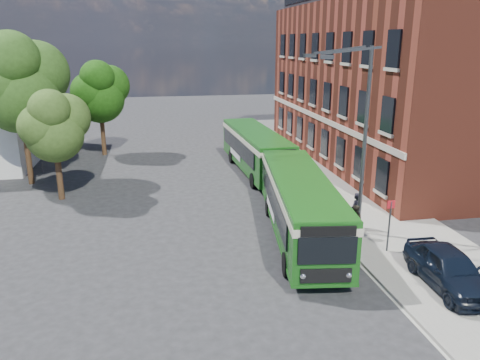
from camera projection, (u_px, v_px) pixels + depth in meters
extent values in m
plane|color=#272729|center=(246.00, 227.00, 23.99)|extent=(120.00, 120.00, 0.00)
cube|color=gray|center=(321.00, 176.00, 32.74)|extent=(6.00, 48.00, 0.15)
cube|color=beige|center=(279.00, 180.00, 32.22)|extent=(0.12, 48.00, 0.01)
cube|color=maroon|center=(393.00, 84.00, 36.05)|extent=(12.00, 26.00, 12.00)
cube|color=beige|center=(317.00, 117.00, 35.67)|extent=(0.12, 26.00, 0.35)
cylinder|color=#3B3D40|center=(35.00, 111.00, 32.73)|extent=(0.10, 0.10, 9.00)
cube|color=red|center=(35.00, 50.00, 31.64)|extent=(0.90, 0.02, 0.60)
cylinder|color=#3B3D40|center=(358.00, 232.00, 22.98)|extent=(0.44, 0.44, 0.30)
cylinder|color=#3B3D40|center=(364.00, 146.00, 21.74)|extent=(0.18, 0.18, 9.00)
cube|color=#3B3D40|center=(351.00, 50.00, 19.72)|extent=(2.58, 0.46, 0.37)
cube|color=#3B3D40|center=(340.00, 50.00, 20.85)|extent=(2.58, 0.46, 0.37)
cube|color=#3B3D40|center=(327.00, 57.00, 19.12)|extent=(0.55, 0.22, 0.16)
cube|color=#3B3D40|center=(310.00, 56.00, 21.16)|extent=(0.55, 0.22, 0.16)
cylinder|color=#3B3D40|center=(389.00, 228.00, 20.67)|extent=(0.08, 0.08, 2.50)
cube|color=red|center=(391.00, 205.00, 20.35)|extent=(0.35, 0.04, 0.35)
cube|color=#185616|center=(300.00, 202.00, 22.39)|extent=(4.06, 11.72, 2.45)
cube|color=#185616|center=(299.00, 227.00, 22.75)|extent=(4.11, 11.76, 0.14)
cube|color=black|center=(273.00, 198.00, 22.58)|extent=(1.42, 9.60, 1.10)
cube|color=black|center=(325.00, 197.00, 22.70)|extent=(1.42, 9.60, 1.10)
cube|color=beige|center=(301.00, 186.00, 22.15)|extent=(4.13, 11.79, 0.32)
cube|color=#185616|center=(301.00, 178.00, 22.05)|extent=(3.95, 11.60, 0.12)
cube|color=black|center=(327.00, 251.00, 16.81)|extent=(2.14, 0.38, 1.05)
cube|color=black|center=(329.00, 231.00, 16.59)|extent=(1.99, 0.36, 0.38)
cube|color=black|center=(326.00, 276.00, 17.09)|extent=(1.89, 0.34, 0.55)
sphere|color=silver|center=(303.00, 276.00, 17.07)|extent=(0.26, 0.26, 0.26)
sphere|color=silver|center=(349.00, 275.00, 17.15)|extent=(0.26, 0.26, 0.26)
cube|color=black|center=(284.00, 166.00, 27.85)|extent=(1.99, 0.36, 0.90)
cube|color=white|center=(271.00, 208.00, 23.47)|extent=(0.48, 3.17, 0.45)
cylinder|color=black|center=(287.00, 264.00, 18.93)|extent=(0.42, 1.03, 1.00)
cylinder|color=black|center=(344.00, 263.00, 19.03)|extent=(0.42, 1.03, 1.00)
cylinder|color=black|center=(269.00, 207.00, 25.52)|extent=(0.42, 1.03, 1.00)
cylinder|color=black|center=(311.00, 206.00, 25.62)|extent=(0.42, 1.03, 1.00)
cube|color=#175516|center=(256.00, 148.00, 33.76)|extent=(2.96, 11.44, 2.45)
cube|color=#175516|center=(255.00, 165.00, 34.12)|extent=(3.00, 11.48, 0.14)
cube|color=black|center=(237.00, 146.00, 33.72)|extent=(0.47, 9.54, 1.10)
cube|color=black|center=(271.00, 144.00, 34.27)|extent=(0.47, 9.54, 1.10)
cube|color=#EDE6C3|center=(256.00, 136.00, 33.52)|extent=(3.02, 11.50, 0.32)
cube|color=#175516|center=(256.00, 132.00, 33.42)|extent=(2.85, 11.33, 0.12)
cube|color=black|center=(280.00, 165.00, 28.38)|extent=(2.15, 0.17, 1.05)
cube|color=black|center=(280.00, 153.00, 28.16)|extent=(2.00, 0.16, 0.38)
cube|color=black|center=(279.00, 181.00, 28.66)|extent=(1.90, 0.16, 0.55)
sphere|color=silver|center=(266.00, 182.00, 28.49)|extent=(0.26, 0.26, 0.26)
sphere|color=silver|center=(292.00, 180.00, 28.86)|extent=(0.26, 0.26, 0.26)
cube|color=black|center=(238.00, 130.00, 39.01)|extent=(2.00, 0.16, 0.90)
cube|color=white|center=(235.00, 154.00, 34.59)|extent=(0.17, 3.20, 0.45)
cylinder|color=black|center=(253.00, 181.00, 30.25)|extent=(0.32, 1.01, 1.00)
cylinder|color=black|center=(288.00, 178.00, 30.76)|extent=(0.32, 1.01, 1.00)
cylinder|color=black|center=(232.00, 157.00, 36.55)|extent=(0.32, 1.01, 1.00)
cylinder|color=black|center=(260.00, 155.00, 37.05)|extent=(0.32, 1.01, 1.00)
imported|color=black|center=(449.00, 268.00, 17.73)|extent=(2.02, 4.57, 1.53)
imported|color=black|center=(355.00, 211.00, 23.19)|extent=(0.82, 0.78, 1.88)
imported|color=black|center=(354.00, 221.00, 22.21)|extent=(0.99, 0.91, 1.63)
cylinder|color=#3D2716|center=(59.00, 176.00, 27.90)|extent=(0.36, 0.36, 2.84)
sphere|color=#34501C|center=(55.00, 134.00, 27.16)|extent=(3.36, 3.36, 3.36)
sphere|color=#34501C|center=(66.00, 118.00, 27.52)|extent=(2.84, 2.84, 2.84)
sphere|color=#34501C|center=(41.00, 127.00, 26.48)|extent=(2.58, 2.58, 2.58)
sphere|color=#34501C|center=(49.00, 110.00, 26.12)|extent=(2.33, 2.33, 2.33)
cylinder|color=#3D2716|center=(28.00, 153.00, 30.75)|extent=(0.36, 0.36, 4.20)
sphere|color=#2A4B18|center=(20.00, 94.00, 29.66)|extent=(4.97, 4.97, 4.97)
sphere|color=#2A4B18|center=(36.00, 73.00, 30.19)|extent=(4.20, 4.20, 4.20)
sphere|color=#2A4B18|center=(1.00, 83.00, 28.66)|extent=(3.82, 3.82, 3.82)
sphere|color=#2A4B18|center=(11.00, 59.00, 28.13)|extent=(3.44, 3.44, 3.44)
cylinder|color=#3D2716|center=(103.00, 135.00, 38.77)|extent=(0.36, 0.36, 3.32)
sphere|color=#18410C|center=(100.00, 99.00, 37.90)|extent=(3.93, 3.93, 3.93)
sphere|color=#18410C|center=(109.00, 85.00, 38.33)|extent=(3.32, 3.32, 3.32)
sphere|color=#18410C|center=(90.00, 92.00, 37.11)|extent=(3.02, 3.02, 3.02)
sphere|color=#18410C|center=(97.00, 77.00, 36.70)|extent=(2.72, 2.72, 2.72)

